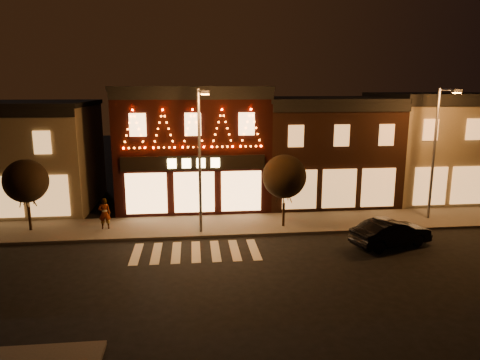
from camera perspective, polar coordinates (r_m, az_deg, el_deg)
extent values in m
plane|color=black|center=(19.31, -5.58, -13.50)|extent=(120.00, 120.00, 0.00)
cube|color=#47423D|center=(26.81, -1.52, -5.84)|extent=(44.00, 4.00, 0.15)
cube|color=#786D55|center=(34.33, -28.32, 2.56)|extent=(12.00, 8.00, 7.00)
cube|color=black|center=(31.72, -6.07, 4.18)|extent=(10.00, 8.00, 8.00)
cube|color=black|center=(31.43, -6.24, 11.70)|extent=(10.20, 8.20, 0.30)
cube|color=black|center=(27.38, -6.20, 10.82)|extent=(10.00, 0.25, 0.50)
cube|color=black|center=(27.73, -6.01, 2.21)|extent=(9.00, 0.15, 0.90)
cube|color=#FFD87F|center=(27.63, -6.01, 2.18)|extent=(3.40, 0.08, 0.60)
cube|color=black|center=(33.19, 10.61, 3.70)|extent=(9.00, 8.00, 7.20)
cube|color=black|center=(32.87, 10.87, 10.18)|extent=(9.20, 8.20, 0.30)
cube|color=black|center=(29.03, 13.18, 9.06)|extent=(9.00, 0.25, 0.50)
cube|color=#786D55|center=(36.79, 24.20, 3.88)|extent=(9.00, 8.00, 7.50)
cube|color=black|center=(36.51, 24.73, 9.94)|extent=(9.20, 8.20, 0.30)
cube|color=black|center=(33.10, 28.26, 8.81)|extent=(9.00, 0.25, 0.50)
cylinder|color=#59595E|center=(24.52, -5.23, 2.25)|extent=(0.16, 0.16, 8.02)
cylinder|color=#59595E|center=(23.38, -5.00, 11.41)|extent=(0.41, 1.59, 0.10)
cube|color=#59595E|center=(22.60, -4.55, 11.27)|extent=(0.55, 0.37, 0.18)
cube|color=orange|center=(22.60, -4.54, 10.99)|extent=(0.41, 0.27, 0.05)
cylinder|color=#59595E|center=(29.56, 23.76, 2.99)|extent=(0.16, 0.16, 8.04)
cylinder|color=#59595E|center=(28.60, 25.32, 10.49)|extent=(0.19, 1.61, 0.10)
cube|color=#59595E|center=(27.94, 26.24, 10.30)|extent=(0.52, 0.31, 0.18)
cube|color=orange|center=(27.94, 26.22, 10.07)|extent=(0.39, 0.22, 0.05)
cylinder|color=black|center=(28.24, -25.54, -4.52)|extent=(0.15, 0.15, 1.35)
sphere|color=black|center=(27.73, -25.95, -0.12)|extent=(2.47, 2.47, 2.47)
cylinder|color=black|center=(26.34, 5.65, -4.45)|extent=(0.15, 0.15, 1.40)
sphere|color=black|center=(25.78, 5.75, 0.46)|extent=(2.56, 2.56, 2.56)
imported|color=black|center=(24.77, 18.94, -6.47)|extent=(4.63, 2.74, 1.44)
imported|color=gray|center=(26.83, -17.11, -4.14)|extent=(0.73, 0.53, 1.85)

